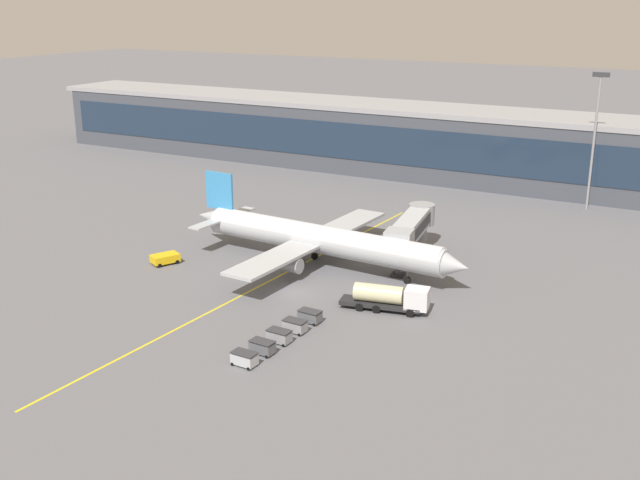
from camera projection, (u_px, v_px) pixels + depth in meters
ground_plane at (293, 292)px, 98.41m from camera, size 700.00×700.00×0.00m
apron_lead_in_line at (270, 281)px, 102.30m from camera, size 5.44×79.85×0.01m
terminal_building at (398, 139)px, 163.45m from camera, size 175.88×17.55×14.49m
main_airliner at (320, 239)px, 107.14m from camera, size 44.48×35.39×11.34m
jet_bridge at (412, 227)px, 109.47m from camera, size 6.10×17.65×6.60m
fuel_tanker at (390, 297)px, 92.13m from camera, size 11.08×4.60×3.25m
pushback_tug at (166, 258)px, 108.69m from camera, size 3.76×4.43×1.40m
baggage_cart_0 at (244, 358)px, 78.75m from camera, size 2.72×1.73×1.48m
baggage_cart_1 at (262, 347)px, 81.35m from camera, size 2.72×1.73×1.48m
baggage_cart_2 at (279, 336)px, 83.96m from camera, size 2.72×1.73×1.48m
baggage_cart_3 at (295, 326)px, 86.56m from camera, size 2.72×1.73×1.48m
baggage_cart_4 at (310, 316)px, 89.17m from camera, size 2.72×1.73×1.48m
apron_light_mast_0 at (595, 131)px, 132.33m from camera, size 2.80×0.50×24.14m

